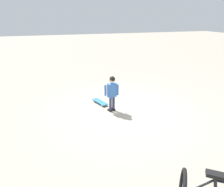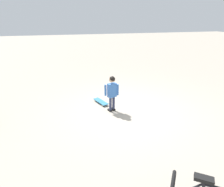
{
  "view_description": "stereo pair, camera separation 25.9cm",
  "coord_description": "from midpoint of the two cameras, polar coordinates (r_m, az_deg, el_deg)",
  "views": [
    {
      "loc": [
        2.01,
        4.66,
        2.6
      ],
      "look_at": [
        0.51,
        -0.14,
        0.55
      ],
      "focal_mm": 30.8,
      "sensor_mm": 36.0,
      "label": 1
    },
    {
      "loc": [
        1.76,
        4.73,
        2.6
      ],
      "look_at": [
        0.51,
        -0.14,
        0.55
      ],
      "focal_mm": 30.8,
      "sensor_mm": 36.0,
      "label": 2
    }
  ],
  "objects": [
    {
      "name": "skateboard",
      "position": [
        6.11,
        -4.85,
        -2.49
      ],
      "size": [
        0.4,
        0.65,
        0.07
      ],
      "color": "teal",
      "rests_on": "ground"
    },
    {
      "name": "ground_plane",
      "position": [
        5.69,
        4.0,
        -5.08
      ],
      "size": [
        50.0,
        50.0,
        0.0
      ],
      "primitive_type": "plane",
      "color": "#9E9384"
    },
    {
      "name": "child_person",
      "position": [
        5.39,
        -1.39,
        1.04
      ],
      "size": [
        0.41,
        0.24,
        1.06
      ],
      "color": "#2D3351",
      "rests_on": "ground"
    }
  ]
}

